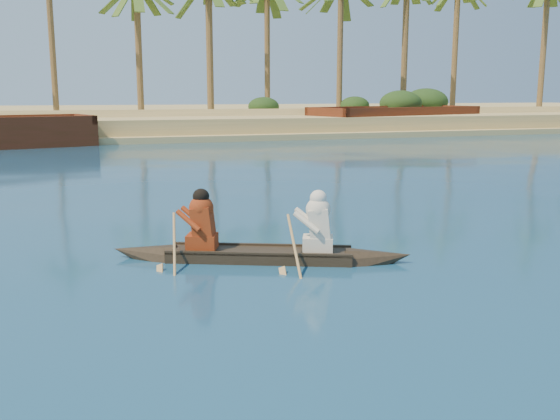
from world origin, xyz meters
name	(u,v)px	position (x,y,z in m)	size (l,w,h in m)	color
ground	(137,222)	(0.00, 0.00, 0.00)	(160.00, 160.00, 0.00)	navy
sandy_embankment	(86,119)	(0.00, 46.89, 0.53)	(150.00, 51.00, 1.50)	#D6B978
palm_grove	(84,21)	(0.00, 35.00, 8.00)	(110.00, 14.00, 16.00)	#3D5E21
shrub_cluster	(91,117)	(0.00, 31.50, 1.20)	(100.00, 6.00, 2.40)	#1B3814
canoe	(260,245)	(1.69, -4.00, 0.27)	(5.01, 2.63, 1.42)	#30251A
barge_right	(396,122)	(21.21, 27.00, 0.78)	(14.00, 7.98, 2.22)	#612414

